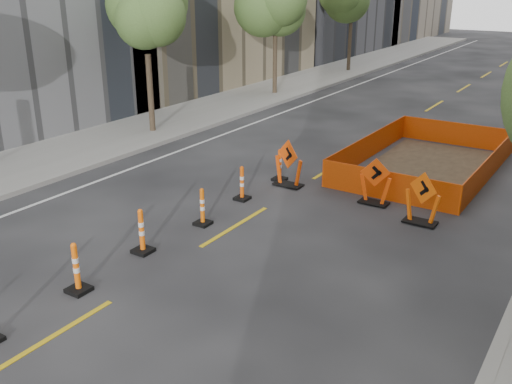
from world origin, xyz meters
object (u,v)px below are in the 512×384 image
Objects in this scene: channelizer_2 at (76,268)px; chevron_sign_center at (375,181)px; channelizer_6 at (280,165)px; channelizer_3 at (142,231)px; chevron_sign_right at (423,198)px; chevron_sign_left at (289,163)px; channelizer_5 at (242,183)px; channelizer_4 at (202,207)px.

chevron_sign_center is at bearing 67.44° from channelizer_2.
channelizer_6 is (-0.02, 8.34, -0.04)m from channelizer_2.
chevron_sign_right is at bearing 46.27° from channelizer_3.
channelizer_3 is at bearing -110.13° from chevron_sign_right.
chevron_sign_center is at bearing 59.73° from channelizer_3.
chevron_sign_left is 1.08× the size of chevron_sign_center.
channelizer_3 is 6.91m from chevron_sign_center.
channelizer_2 is 1.08× the size of channelizer_5.
chevron_sign_left is at bearing 83.74° from channelizer_4.
chevron_sign_right is at bearing 33.42° from channelizer_4.
channelizer_6 is at bearing 90.13° from channelizer_2.
chevron_sign_center is at bearing 22.70° from chevron_sign_left.
chevron_sign_left is at bearing 157.60° from chevron_sign_center.
channelizer_5 is 0.75× the size of chevron_sign_center.
chevron_sign_left is 4.49m from chevron_sign_right.
channelizer_3 is at bearing -95.49° from channelizer_4.
channelizer_5 is at bearing -85.49° from chevron_sign_left.
chevron_sign_right is (4.93, 7.38, 0.17)m from channelizer_2.
chevron_sign_center reaches higher than channelizer_3.
chevron_sign_right reaches higher than chevron_sign_center.
channelizer_2 is 0.77× the size of chevron_sign_right.
channelizer_2 is 0.74× the size of chevron_sign_left.
chevron_sign_center is 0.96× the size of chevron_sign_right.
channelizer_2 is 0.81× the size of chevron_sign_center.
channelizer_2 reaches higher than channelizer_6.
channelizer_3 is (-0.14, 2.09, -0.00)m from channelizer_2.
channelizer_6 is (0.06, 2.09, 0.01)m from channelizer_5.
chevron_sign_left is at bearing 86.54° from channelizer_2.
chevron_sign_left reaches higher than chevron_sign_center.
channelizer_6 is (0.12, 6.26, -0.03)m from channelizer_3.
chevron_sign_center reaches higher than channelizer_2.
chevron_sign_center is at bearing -179.25° from chevron_sign_right.
channelizer_6 is 0.70× the size of chevron_sign_left.
chevron_sign_right is (5.06, 5.30, 0.17)m from channelizer_3.
channelizer_2 is 1.09× the size of channelizer_4.
chevron_sign_left is 2.86m from chevron_sign_center.
channelizer_2 reaches higher than channelizer_4.
chevron_sign_center is 1.72m from chevron_sign_right.
chevron_sign_right is (4.86, 3.21, 0.21)m from channelizer_4.
channelizer_5 is (-0.14, 2.09, 0.01)m from channelizer_4.
channelizer_4 is 5.08m from chevron_sign_center.
channelizer_3 is at bearing -91.09° from channelizer_6.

